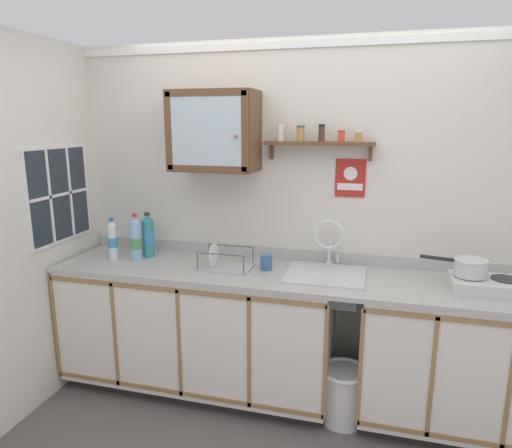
# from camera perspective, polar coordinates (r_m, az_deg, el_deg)

# --- Properties ---
(floor) EXTENTS (6.28, 6.28, 0.00)m
(floor) POSITION_cam_1_polar(r_m,az_deg,el_deg) (3.08, 3.23, -24.74)
(floor) COLOR #565451
(floor) RESTS_ON ground
(back_wall) EXTENTS (3.88, 0.07, 2.41)m
(back_wall) POSITION_cam_1_polar(r_m,az_deg,el_deg) (3.19, 6.06, 0.75)
(back_wall) COLOR silver
(back_wall) RESTS_ON ground
(side_wall_left) EXTENTS (0.05, 3.46, 2.41)m
(side_wall_left) POSITION_cam_1_polar(r_m,az_deg,el_deg) (3.10, -29.36, -1.38)
(side_wall_left) COLOR silver
(side_wall_left) RESTS_ON ground
(lower_cabinet_run) EXTENTS (1.89, 0.63, 0.89)m
(lower_cabinet_run) POSITION_cam_1_polar(r_m,az_deg,el_deg) (3.31, -7.31, -12.90)
(lower_cabinet_run) COLOR black
(lower_cabinet_run) RESTS_ON ground
(lower_cabinet_run_right) EXTENTS (1.19, 0.63, 0.89)m
(lower_cabinet_run_right) POSITION_cam_1_polar(r_m,az_deg,el_deg) (3.15, 24.30, -15.45)
(lower_cabinet_run_right) COLOR black
(lower_cabinet_run_right) RESTS_ON ground
(countertop) EXTENTS (3.24, 0.65, 0.03)m
(countertop) POSITION_cam_1_polar(r_m,az_deg,el_deg) (2.96, 4.87, -6.55)
(countertop) COLOR #B2B2AD
(countertop) RESTS_ON lower_cabinet_run
(backsplash) EXTENTS (3.24, 0.02, 0.08)m
(backsplash) POSITION_cam_1_polar(r_m,az_deg,el_deg) (3.22, 5.85, -3.92)
(backsplash) COLOR #B2B2AD
(backsplash) RESTS_ON countertop
(sink) EXTENTS (0.50, 0.48, 0.48)m
(sink) POSITION_cam_1_polar(r_m,az_deg,el_deg) (2.98, 8.73, -6.65)
(sink) COLOR silver
(sink) RESTS_ON countertop
(hot_plate_stove) EXTENTS (0.40, 0.27, 0.08)m
(hot_plate_stove) POSITION_cam_1_polar(r_m,az_deg,el_deg) (2.95, 27.14, -6.87)
(hot_plate_stove) COLOR silver
(hot_plate_stove) RESTS_ON countertop
(saucepan) EXTENTS (0.37, 0.19, 0.10)m
(saucepan) POSITION_cam_1_polar(r_m,az_deg,el_deg) (2.92, 25.31, -4.88)
(saucepan) COLOR silver
(saucepan) RESTS_ON hot_plate_stove
(bottle_water_clear_0) EXTENTS (0.07, 0.07, 0.30)m
(bottle_water_clear_0) POSITION_cam_1_polar(r_m,az_deg,el_deg) (3.36, -17.60, -1.99)
(bottle_water_clear_0) COLOR silver
(bottle_water_clear_0) RESTS_ON countertop
(bottle_detergent_teal_1) EXTENTS (0.09, 0.09, 0.32)m
(bottle_detergent_teal_1) POSITION_cam_1_polar(r_m,az_deg,el_deg) (3.37, -13.43, -1.48)
(bottle_detergent_teal_1) COLOR teal
(bottle_detergent_teal_1) RESTS_ON countertop
(bottle_water_blue_2) EXTENTS (0.08, 0.08, 0.33)m
(bottle_water_blue_2) POSITION_cam_1_polar(r_m,az_deg,el_deg) (3.32, -14.91, -1.84)
(bottle_water_blue_2) COLOR #8CB7E0
(bottle_water_blue_2) RESTS_ON countertop
(dish_rack) EXTENTS (0.34, 0.24, 0.17)m
(dish_rack) POSITION_cam_1_polar(r_m,az_deg,el_deg) (3.05, -4.07, -5.13)
(dish_rack) COLOR #B2B2B7
(dish_rack) RESTS_ON countertop
(mug) EXTENTS (0.08, 0.12, 0.10)m
(mug) POSITION_cam_1_polar(r_m,az_deg,el_deg) (3.01, 1.28, -4.83)
(mug) COLOR #3F6699
(mug) RESTS_ON countertop
(wall_cabinet) EXTENTS (0.58, 0.34, 0.53)m
(wall_cabinet) POSITION_cam_1_polar(r_m,az_deg,el_deg) (3.09, -5.27, 11.58)
(wall_cabinet) COLOR brown
(spice_shelf) EXTENTS (0.72, 0.14, 0.23)m
(spice_shelf) POSITION_cam_1_polar(r_m,az_deg,el_deg) (3.02, 7.76, 10.30)
(spice_shelf) COLOR brown
(warning_sign) EXTENTS (0.20, 0.01, 0.25)m
(warning_sign) POSITION_cam_1_polar(r_m,az_deg,el_deg) (3.08, 11.79, 5.64)
(warning_sign) COLOR #B2261E
(window) EXTENTS (0.03, 0.62, 0.67)m
(window) POSITION_cam_1_polar(r_m,az_deg,el_deg) (3.41, -23.58, 3.42)
(window) COLOR #262D38
(trash_bin) EXTENTS (0.31, 0.31, 0.36)m
(trash_bin) POSITION_cam_1_polar(r_m,az_deg,el_deg) (3.12, 10.90, -20.19)
(trash_bin) COLOR silver
(trash_bin) RESTS_ON ground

